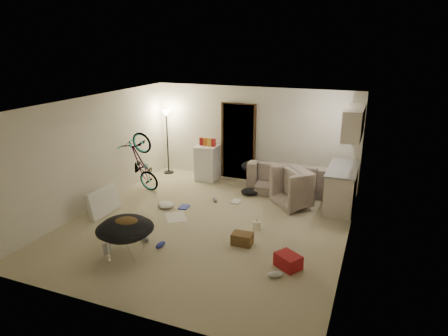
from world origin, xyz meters
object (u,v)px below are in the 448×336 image
at_px(saucer_chair, 125,233).
at_px(juicer, 257,224).
at_px(armchair, 304,191).
at_px(bicycle, 142,175).
at_px(kitchen_counter, 341,188).
at_px(sofa, 288,181).
at_px(tv_box, 104,201).
at_px(floor_lamp, 167,128).
at_px(drink_case_b, 288,261).
at_px(mini_fridge, 207,163).
at_px(drink_case_a, 242,239).

xyz_separation_m(saucer_chair, juicer, (1.83, 1.84, -0.33)).
height_order(armchair, bicycle, bicycle).
relative_size(kitchen_counter, armchair, 1.52).
xyz_separation_m(sofa, juicer, (-0.09, -2.28, -0.19)).
xyz_separation_m(saucer_chair, tv_box, (-1.48, 1.30, -0.12)).
relative_size(floor_lamp, tv_box, 2.00).
distance_m(sofa, drink_case_b, 3.57).
relative_size(bicycle, saucer_chair, 1.57).
bearing_deg(kitchen_counter, juicer, -127.77).
distance_m(drink_case_b, juicer, 1.49).
xyz_separation_m(floor_lamp, saucer_chair, (1.58, -4.32, -0.89)).
relative_size(mini_fridge, juicer, 4.14).
height_order(sofa, armchair, armchair).
height_order(saucer_chair, tv_box, saucer_chair).
distance_m(saucer_chair, drink_case_a, 2.12).
bearing_deg(mini_fridge, sofa, -3.19).
height_order(drink_case_a, drink_case_b, drink_case_b).
bearing_deg(kitchen_counter, bicycle, -169.73).
height_order(kitchen_counter, armchair, kitchen_counter).
bearing_deg(floor_lamp, drink_case_a, -43.68).
bearing_deg(drink_case_b, tv_box, -155.84).
bearing_deg(mini_fridge, drink_case_a, -56.67).
height_order(floor_lamp, bicycle, floor_lamp).
bearing_deg(saucer_chair, sofa, 65.06).
xyz_separation_m(floor_lamp, armchair, (4.02, -0.84, -0.99)).
bearing_deg(saucer_chair, drink_case_b, 13.44).
xyz_separation_m(armchair, mini_fridge, (-2.76, 0.74, 0.15)).
xyz_separation_m(armchair, drink_case_b, (0.30, -2.83, -0.20)).
relative_size(bicycle, drink_case_a, 4.14).
bearing_deg(floor_lamp, kitchen_counter, -7.66).
xyz_separation_m(mini_fridge, drink_case_b, (3.06, -3.57, -0.35)).
xyz_separation_m(floor_lamp, drink_case_a, (3.35, -3.20, -1.20)).
distance_m(sofa, saucer_chair, 4.55).
height_order(saucer_chair, juicer, saucer_chair).
bearing_deg(kitchen_counter, armchair, -167.09).
xyz_separation_m(kitchen_counter, drink_case_a, (-1.48, -2.55, -0.33)).
relative_size(kitchen_counter, bicycle, 0.95).
distance_m(armchair, drink_case_a, 2.47).
relative_size(floor_lamp, drink_case_a, 4.76).
xyz_separation_m(floor_lamp, drink_case_b, (4.32, -3.67, -1.19)).
xyz_separation_m(bicycle, mini_fridge, (1.16, 1.41, 0.06)).
relative_size(sofa, drink_case_a, 5.06).
height_order(saucer_chair, drink_case_b, saucer_chair).
height_order(floor_lamp, saucer_chair, floor_lamp).
bearing_deg(floor_lamp, sofa, -3.27).
relative_size(armchair, mini_fridge, 1.05).
relative_size(tv_box, drink_case_b, 2.20).
distance_m(kitchen_counter, drink_case_a, 2.97).
xyz_separation_m(floor_lamp, sofa, (3.50, -0.20, -1.03)).
bearing_deg(bicycle, juicer, -100.84).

